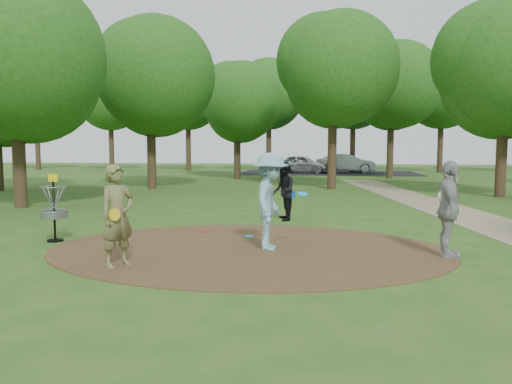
# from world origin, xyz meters

# --- Properties ---
(ground) EXTENTS (100.00, 100.00, 0.00)m
(ground) POSITION_xyz_m (0.00, 0.00, 0.00)
(ground) COLOR #2D5119
(ground) RESTS_ON ground
(dirt_clearing) EXTENTS (8.40, 8.40, 0.02)m
(dirt_clearing) POSITION_xyz_m (0.00, 0.00, 0.01)
(dirt_clearing) COLOR #47301C
(dirt_clearing) RESTS_ON ground
(parking_lot) EXTENTS (14.00, 8.00, 0.01)m
(parking_lot) POSITION_xyz_m (2.00, 30.00, 0.00)
(parking_lot) COLOR black
(parking_lot) RESTS_ON ground
(player_observer_with_disc) EXTENTS (0.73, 0.80, 1.84)m
(player_observer_with_disc) POSITION_xyz_m (-2.10, -1.78, 0.92)
(player_observer_with_disc) COLOR olive
(player_observer_with_disc) RESTS_ON ground
(player_throwing_with_disc) EXTENTS (1.22, 1.34, 2.03)m
(player_throwing_with_disc) POSITION_xyz_m (0.45, 0.04, 1.01)
(player_throwing_with_disc) COLOR #7DAFBB
(player_throwing_with_disc) RESTS_ON ground
(player_walking_with_disc) EXTENTS (0.78, 0.93, 1.71)m
(player_walking_with_disc) POSITION_xyz_m (0.41, 4.15, 0.85)
(player_walking_with_disc) COLOR black
(player_walking_with_disc) RESTS_ON ground
(player_waiting_with_disc) EXTENTS (0.54, 1.14, 1.89)m
(player_waiting_with_disc) POSITION_xyz_m (3.95, -0.25, 0.94)
(player_waiting_with_disc) COLOR #99999B
(player_waiting_with_disc) RESTS_ON ground
(disc_ground_cyan) EXTENTS (0.22, 0.22, 0.02)m
(disc_ground_cyan) POSITION_xyz_m (-0.19, 1.37, 0.03)
(disc_ground_cyan) COLOR #1CE1E0
(disc_ground_cyan) RESTS_ON dirt_clearing
(disc_ground_red) EXTENTS (0.22, 0.22, 0.02)m
(disc_ground_red) POSITION_xyz_m (-1.45, 1.84, 0.03)
(disc_ground_red) COLOR #BB1230
(disc_ground_red) RESTS_ON dirt_clearing
(car_left) EXTENTS (4.51, 2.51, 1.45)m
(car_left) POSITION_xyz_m (-0.02, 29.61, 0.73)
(car_left) COLOR #A9ABB1
(car_left) RESTS_ON ground
(car_right) EXTENTS (4.86, 2.80, 1.52)m
(car_right) POSITION_xyz_m (3.40, 30.52, 0.76)
(car_right) COLOR #94969B
(car_right) RESTS_ON ground
(disc_golf_basket) EXTENTS (0.63, 0.63, 1.54)m
(disc_golf_basket) POSITION_xyz_m (-4.50, 0.30, 0.87)
(disc_golf_basket) COLOR black
(disc_golf_basket) RESTS_ON ground
(tree_ring) EXTENTS (37.29, 45.35, 8.80)m
(tree_ring) POSITION_xyz_m (0.98, 9.01, 5.16)
(tree_ring) COLOR #332316
(tree_ring) RESTS_ON ground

